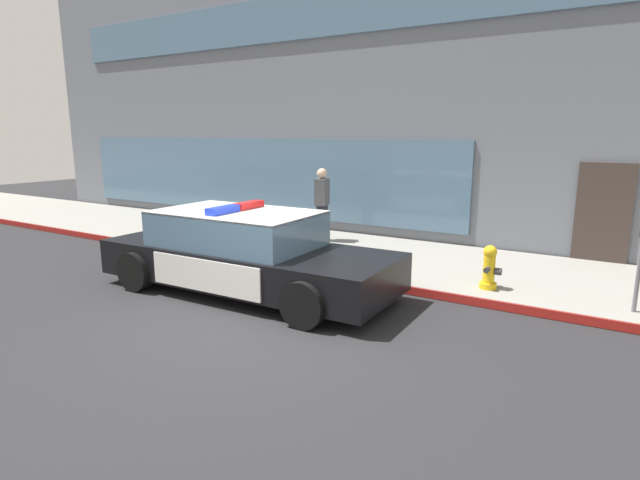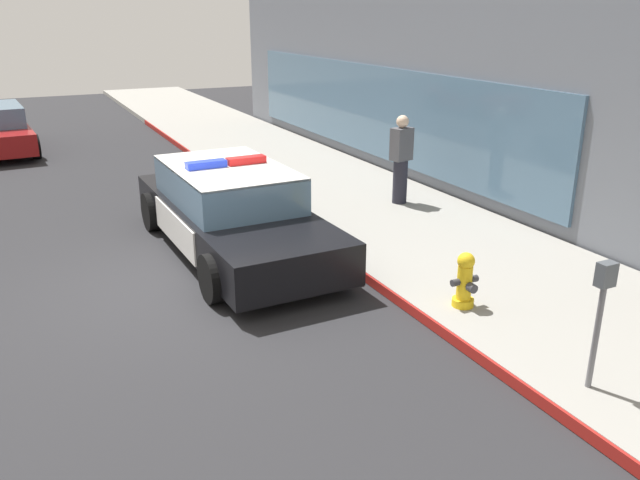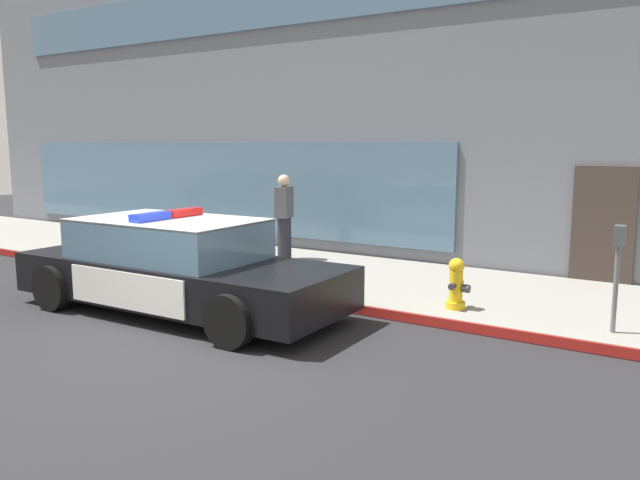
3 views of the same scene
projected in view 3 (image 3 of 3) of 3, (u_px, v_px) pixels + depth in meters
name	position (u px, v px, depth m)	size (l,w,h in m)	color
ground	(178.00, 347.00, 7.68)	(48.00, 48.00, 0.00)	#262628
sidewalk	(353.00, 279.00, 11.24)	(48.00, 3.58, 0.15)	gray
curb_red_paint	(295.00, 299.00, 9.74)	(28.80, 0.04, 0.14)	maroon
storefront_building	(383.00, 94.00, 17.33)	(21.63, 8.99, 7.68)	slate
police_cruiser	(177.00, 266.00, 9.24)	(5.19, 2.18, 1.49)	black
fire_hydrant	(456.00, 284.00, 8.87)	(0.34, 0.39, 0.73)	gold
pedestrian_on_sidewalk	(284.00, 217.00, 12.61)	(0.35, 0.45, 1.71)	#23232D
parking_meter	(618.00, 259.00, 7.65)	(0.12, 0.18, 1.34)	slate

